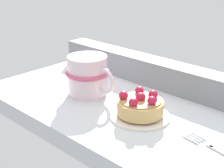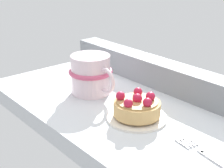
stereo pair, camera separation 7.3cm
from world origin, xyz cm
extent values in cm
cube|color=silver|center=(0.00, 0.00, -2.00)|extent=(75.04, 35.21, 3.99)
cube|color=gray|center=(0.00, 14.68, 3.26)|extent=(73.54, 5.85, 6.52)
cylinder|color=silver|center=(2.80, -2.39, 0.50)|extent=(12.32, 12.32, 0.99)
cylinder|color=silver|center=(2.80, -2.39, 0.25)|extent=(6.78, 6.78, 0.50)
cylinder|color=tan|center=(2.80, -2.39, 2.37)|extent=(9.54, 9.54, 2.76)
cylinder|color=#AB854F|center=(2.80, -2.39, 3.90)|extent=(8.39, 8.39, 0.30)
sphere|color=#B71938|center=(2.80, -2.39, 4.55)|extent=(1.98, 1.98, 1.98)
sphere|color=#B71938|center=(5.75, -2.56, 4.73)|extent=(1.84, 1.84, 1.84)
sphere|color=#B71938|center=(4.09, 0.34, 4.71)|extent=(1.93, 1.93, 1.93)
sphere|color=#B71938|center=(0.54, -0.35, 4.59)|extent=(1.83, 1.83, 1.83)
sphere|color=#B71938|center=(0.33, -4.42, 4.71)|extent=(1.88, 1.88, 1.88)
sphere|color=#B71938|center=(3.49, -5.51, 4.62)|extent=(1.84, 1.84, 1.84)
cylinder|color=silver|center=(-14.18, -1.21, 4.67)|extent=(9.33, 9.33, 9.33)
torus|color=#C64C70|center=(-14.18, -1.21, 5.36)|extent=(10.49, 10.49, 1.12)
torus|color=silver|center=(-8.61, -1.21, 4.67)|extent=(6.07, 0.84, 6.07)
cube|color=#B7B7BC|center=(18.73, -2.72, 0.30)|extent=(1.27, 0.75, 0.60)
cube|color=#B7B7BC|center=(15.46, -1.07, 0.30)|extent=(3.49, 0.80, 0.60)
cube|color=#B7B7BC|center=(15.34, -1.79, 0.30)|extent=(3.49, 0.80, 0.60)
cube|color=#B7B7BC|center=(15.22, -2.51, 0.30)|extent=(3.49, 0.80, 0.60)
cube|color=#B7B7BC|center=(15.10, -3.24, 0.30)|extent=(3.49, 0.80, 0.60)
camera|label=1|loc=(41.06, -51.09, 31.91)|focal=53.84mm
camera|label=2|loc=(46.08, -45.78, 31.91)|focal=53.84mm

